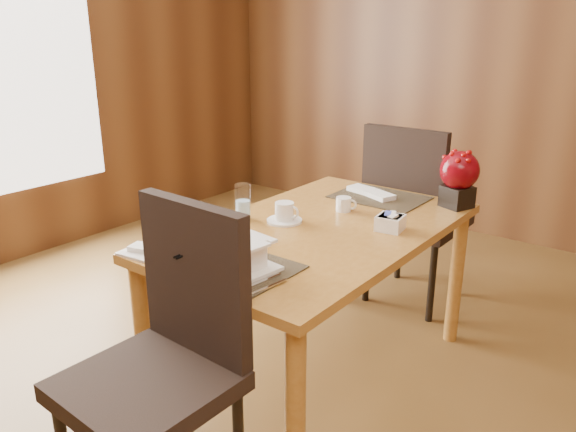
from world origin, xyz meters
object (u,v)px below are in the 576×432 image
Objects in this scene: creamer_jug at (343,204)px; berry_decor at (459,176)px; sugar_caddy at (390,223)px; near_chair at (168,346)px; bread_plate at (143,251)px; water_glass at (243,202)px; soup_setting at (225,256)px; far_chair at (411,207)px; dining_table at (318,247)px; coffee_cup at (284,213)px.

creamer_jug is 0.33× the size of berry_decor.
sugar_caddy is 0.10× the size of near_chair.
sugar_caddy is at bearing 52.02° from bread_plate.
berry_decor is at bearing 79.08° from near_chair.
bread_plate is (-0.04, -0.54, -0.08)m from water_glass.
creamer_jug reaches higher than sugar_caddy.
far_chair is at bearing 97.16° from soup_setting.
berry_decor reaches higher than water_glass.
soup_setting is 0.85m from creamer_jug.
sugar_caddy is (0.30, -0.10, -0.00)m from creamer_jug.
far_chair is at bearing 92.17° from near_chair.
near_chair is (0.02, -0.90, -0.06)m from dining_table.
coffee_cup is 0.97× the size of water_glass.
soup_setting is 2.04× the size of water_glass.
water_glass is (-0.33, -0.13, 0.18)m from dining_table.
dining_table is 9.12× the size of water_glass.
creamer_jug is at bearing 99.96° from soup_setting.
sugar_caddy is at bearing 78.09° from soup_setting.
berry_decor is 0.54m from far_chair.
berry_decor reaches higher than sugar_caddy.
berry_decor reaches higher than soup_setting.
far_chair is (0.34, 1.04, -0.22)m from water_glass.
creamer_jug is at bearing 66.88° from coffee_cup.
creamer_jug is 0.86× the size of sugar_caddy.
water_glass is 0.49m from creamer_jug.
soup_setting is 0.37m from near_chair.
soup_setting reaches higher than creamer_jug.
far_chair is at bearing 71.83° from water_glass.
dining_table is 0.92m from far_chair.
water_glass reaches higher than coffee_cup.
near_chair reaches higher than sugar_caddy.
sugar_caddy is at bearing 25.00° from water_glass.
water_glass is at bearing -143.37° from creamer_jug.
creamer_jug is (0.13, 0.30, -0.01)m from coffee_cup.
far_chair reaches higher than berry_decor.
berry_decor is (0.36, 1.24, 0.10)m from soup_setting.
coffee_cup is 0.32m from creamer_jug.
coffee_cup is 0.99m from far_chair.
dining_table is at bearing 21.09° from water_glass.
coffee_cup is 0.66m from bread_plate.
water_glass is at bearing 85.91° from bread_plate.
sugar_caddy is at bearing 78.60° from near_chair.
far_chair reaches higher than sugar_caddy.
berry_decor is (0.53, 0.68, 0.12)m from coffee_cup.
soup_setting is 0.39m from bread_plate.
water_glass is 0.16× the size of near_chair.
creamer_jug is at bearing -136.04° from berry_decor.
near_chair is at bearing -102.71° from berry_decor.
far_chair reaches higher than water_glass.
bread_plate is (-0.38, -0.07, -0.06)m from soup_setting.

